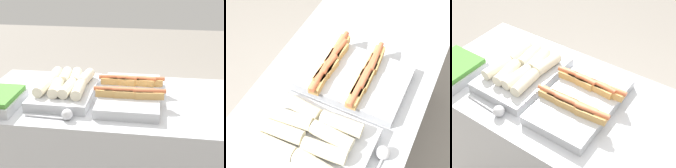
# 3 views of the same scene
# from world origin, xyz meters

# --- Properties ---
(tray_hotdogs) EXTENTS (0.36, 0.50, 0.10)m
(tray_hotdogs) POSITION_xyz_m (-0.01, -0.00, 0.96)
(tray_hotdogs) COLOR #B7BABF
(tray_hotdogs) RESTS_ON counter
(tray_wraps) EXTENTS (0.31, 0.46, 0.11)m
(tray_wraps) POSITION_xyz_m (-0.36, 0.00, 0.96)
(tray_wraps) COLOR #B7BABF
(tray_wraps) RESTS_ON counter
(serving_spoon_near) EXTENTS (0.23, 0.05, 0.05)m
(serving_spoon_near) POSITION_xyz_m (-0.30, -0.26, 0.94)
(serving_spoon_near) COLOR silver
(serving_spoon_near) RESTS_ON counter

